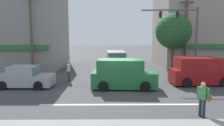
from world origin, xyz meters
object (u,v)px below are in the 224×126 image
object	(u,v)px
traffic_light_mast	(185,31)
van_crossing_leftbound	(116,62)
van_waiting_far	(123,75)
pedestrian_foreground_with_bag	(203,97)
pedestrian_mid_crossing	(69,70)
sedan_crossing_rightbound	(25,78)
street_tree	(173,31)
van_approaching_near	(199,72)
utility_pole_far_right	(186,34)
utility_pole_near_left	(31,33)

from	to	relation	value
traffic_light_mast	van_crossing_leftbound	xyz separation A→B (m)	(-5.91, 3.17, -3.17)
van_waiting_far	pedestrian_foreground_with_bag	world-z (taller)	van_waiting_far
van_crossing_leftbound	pedestrian_mid_crossing	bearing A→B (deg)	-131.66
sedan_crossing_rightbound	traffic_light_mast	bearing A→B (deg)	14.27
street_tree	van_approaching_near	distance (m)	6.06
van_approaching_near	pedestrian_foreground_with_bag	world-z (taller)	van_approaching_near
street_tree	utility_pole_far_right	distance (m)	1.60
van_waiting_far	pedestrian_foreground_with_bag	distance (m)	6.49
van_crossing_leftbound	van_waiting_far	size ratio (longest dim) A/B	1.00
van_crossing_leftbound	pedestrian_mid_crossing	xyz separation A→B (m)	(-4.02, -4.52, -0.06)
street_tree	van_waiting_far	world-z (taller)	street_tree
utility_pole_far_right	sedan_crossing_rightbound	size ratio (longest dim) A/B	1.79
utility_pole_far_right	van_waiting_far	xyz separation A→B (m)	(-6.82, -6.92, -2.86)
traffic_light_mast	van_waiting_far	size ratio (longest dim) A/B	1.32
van_approaching_near	pedestrian_mid_crossing	size ratio (longest dim) A/B	2.80
utility_pole_near_left	van_approaching_near	size ratio (longest dim) A/B	1.63
utility_pole_near_left	pedestrian_foreground_with_bag	bearing A→B (deg)	-42.37
traffic_light_mast	van_waiting_far	world-z (taller)	traffic_light_mast
street_tree	sedan_crossing_rightbound	xyz separation A→B (m)	(-12.57, -5.90, -3.43)
utility_pole_near_left	sedan_crossing_rightbound	world-z (taller)	utility_pole_near_left
utility_pole_near_left	traffic_light_mast	distance (m)	13.94
pedestrian_foreground_with_bag	traffic_light_mast	bearing A→B (deg)	76.69
sedan_crossing_rightbound	street_tree	bearing A→B (deg)	25.16
pedestrian_mid_crossing	traffic_light_mast	bearing A→B (deg)	7.75
street_tree	traffic_light_mast	bearing A→B (deg)	-84.46
van_approaching_near	pedestrian_foreground_with_bag	bearing A→B (deg)	-111.04
van_crossing_leftbound	van_waiting_far	world-z (taller)	same
street_tree	pedestrian_mid_crossing	size ratio (longest dim) A/B	3.55
van_approaching_near	street_tree	bearing A→B (deg)	97.23
van_waiting_far	pedestrian_mid_crossing	xyz separation A→B (m)	(-4.31, 2.31, -0.06)
street_tree	sedan_crossing_rightbound	world-z (taller)	street_tree
pedestrian_foreground_with_bag	pedestrian_mid_crossing	size ratio (longest dim) A/B	1.00
van_waiting_far	pedestrian_foreground_with_bag	size ratio (longest dim) A/B	2.81
van_crossing_leftbound	pedestrian_mid_crossing	distance (m)	6.05
street_tree	utility_pole_near_left	bearing A→B (deg)	-175.21
utility_pole_far_right	pedestrian_mid_crossing	xyz separation A→B (m)	(-11.14, -4.60, -2.92)
traffic_light_mast	van_approaching_near	distance (m)	4.06
van_waiting_far	sedan_crossing_rightbound	bearing A→B (deg)	176.80
street_tree	van_crossing_leftbound	size ratio (longest dim) A/B	1.26
van_crossing_leftbound	van_waiting_far	xyz separation A→B (m)	(0.29, -6.83, 0.00)
street_tree	utility_pole_near_left	size ratio (longest dim) A/B	0.78
utility_pole_far_right	van_crossing_leftbound	bearing A→B (deg)	-179.34
pedestrian_mid_crossing	street_tree	bearing A→B (deg)	22.42
street_tree	pedestrian_mid_crossing	distance (m)	10.95
utility_pole_near_left	traffic_light_mast	world-z (taller)	utility_pole_near_left
utility_pole_far_right	van_crossing_leftbound	distance (m)	7.67
street_tree	traffic_light_mast	distance (m)	2.65
traffic_light_mast	van_waiting_far	bearing A→B (deg)	-146.91
utility_pole_near_left	van_approaching_near	bearing A→B (deg)	-15.67
van_approaching_near	van_crossing_leftbound	size ratio (longest dim) A/B	1.00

